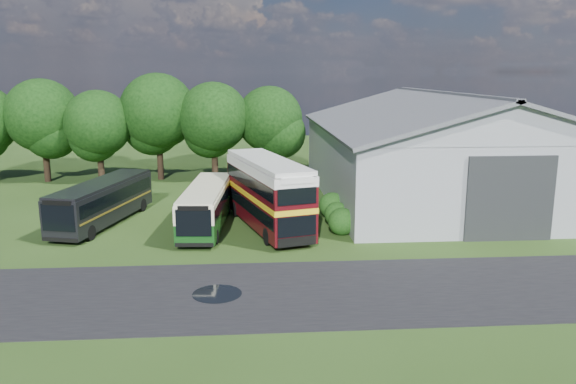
{
  "coord_description": "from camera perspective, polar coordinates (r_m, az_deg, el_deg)",
  "views": [
    {
      "loc": [
        -0.07,
        -26.51,
        9.64
      ],
      "look_at": [
        2.46,
        8.0,
        2.23
      ],
      "focal_mm": 35.0,
      "sensor_mm": 36.0,
      "label": 1
    }
  ],
  "objects": [
    {
      "name": "tree_left_a",
      "position": [
        54.21,
        -23.69,
        7.1
      ],
      "size": [
        6.46,
        6.46,
        9.12
      ],
      "color": "black",
      "rests_on": "ground"
    },
    {
      "name": "storage_shed",
      "position": [
        45.42,
        15.27,
        4.74
      ],
      "size": [
        18.8,
        24.8,
        8.15
      ],
      "color": "gray",
      "rests_on": "ground"
    },
    {
      "name": "shrub_front",
      "position": [
        34.39,
        5.48,
        -4.25
      ],
      "size": [
        1.7,
        1.7,
        1.7
      ],
      "primitive_type": "sphere",
      "color": "#194714",
      "rests_on": "ground"
    },
    {
      "name": "asphalt_road",
      "position": [
        25.6,
        3.05,
        -10.05
      ],
      "size": [
        60.0,
        8.0,
        0.02
      ],
      "primitive_type": "cube",
      "color": "black",
      "rests_on": "ground"
    },
    {
      "name": "shrub_mid",
      "position": [
        36.28,
        4.96,
        -3.37
      ],
      "size": [
        1.6,
        1.6,
        1.6
      ],
      "primitive_type": "sphere",
      "color": "#194714",
      "rests_on": "ground"
    },
    {
      "name": "puddle",
      "position": [
        25.46,
        -7.22,
        -10.27
      ],
      "size": [
        2.2,
        2.2,
        0.01
      ],
      "primitive_type": "cylinder",
      "color": "black",
      "rests_on": "ground"
    },
    {
      "name": "bus_maroon_double",
      "position": [
        35.02,
        -2.08,
        -0.2
      ],
      "size": [
        5.32,
        10.53,
        4.39
      ],
      "rotation": [
        0.0,
        0.0,
        0.28
      ],
      "color": "black",
      "rests_on": "ground"
    },
    {
      "name": "tree_left_b",
      "position": [
        51.85,
        -18.75,
        6.6
      ],
      "size": [
        5.78,
        5.78,
        8.16
      ],
      "color": "black",
      "rests_on": "ground"
    },
    {
      "name": "bus_green_single",
      "position": [
        35.55,
        -8.29,
        -1.38
      ],
      "size": [
        2.97,
        9.91,
        2.69
      ],
      "rotation": [
        0.0,
        0.0,
        -0.07
      ],
      "color": "black",
      "rests_on": "ground"
    },
    {
      "name": "tree_mid",
      "position": [
        52.04,
        -13.08,
        7.98
      ],
      "size": [
        6.8,
        6.8,
        9.6
      ],
      "color": "black",
      "rests_on": "ground"
    },
    {
      "name": "ground",
      "position": [
        28.21,
        -3.84,
        -7.92
      ],
      "size": [
        120.0,
        120.0,
        0.0
      ],
      "primitive_type": "plane",
      "color": "#233B13",
      "rests_on": "ground"
    },
    {
      "name": "tree_right_b",
      "position": [
        51.33,
        -1.89,
        7.39
      ],
      "size": [
        5.98,
        5.98,
        8.45
      ],
      "color": "black",
      "rests_on": "ground"
    },
    {
      "name": "bus_dark_single",
      "position": [
        38.03,
        -18.3,
        -0.92
      ],
      "size": [
        4.76,
        10.33,
        2.78
      ],
      "rotation": [
        0.0,
        0.0,
        -0.25
      ],
      "color": "black",
      "rests_on": "ground"
    },
    {
      "name": "tree_right_a",
      "position": [
        50.55,
        -7.57,
        7.5
      ],
      "size": [
        6.26,
        6.26,
        8.83
      ],
      "color": "black",
      "rests_on": "ground"
    },
    {
      "name": "shrub_back",
      "position": [
        38.19,
        4.48,
        -2.57
      ],
      "size": [
        1.8,
        1.8,
        1.8
      ],
      "primitive_type": "sphere",
      "color": "#194714",
      "rests_on": "ground"
    }
  ]
}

